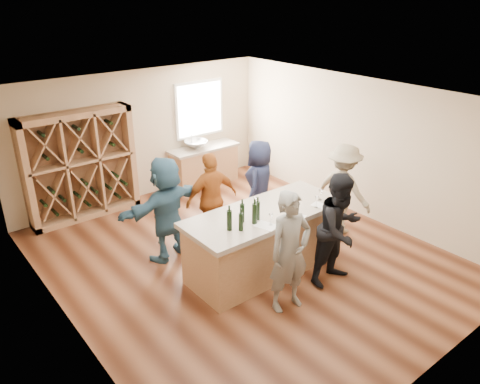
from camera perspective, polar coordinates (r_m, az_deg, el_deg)
floor at (r=8.34m, az=0.32°, el=-8.18°), size 6.00×7.00×0.10m
ceiling at (r=7.23m, az=0.38°, el=11.70°), size 6.00×7.00×0.10m
wall_back at (r=10.51m, az=-12.00°, el=6.88°), size 6.00×0.10×2.80m
wall_front at (r=5.69m, az=23.80°, el=-9.90°), size 6.00×0.10×2.80m
wall_left at (r=6.40m, az=-21.51°, el=-5.63°), size 0.10×7.00×2.80m
wall_right at (r=9.76m, az=14.47°, el=5.34°), size 0.10×7.00×2.80m
window_frame at (r=11.08m, az=-4.99°, el=10.05°), size 1.30×0.06×1.30m
window_pane at (r=11.05m, az=-4.89°, el=10.02°), size 1.18×0.01×1.18m
wine_rack at (r=9.81m, az=-18.86°, el=3.03°), size 2.20×0.45×2.20m
back_counter_base at (r=11.20m, az=-4.40°, el=3.15°), size 1.60×0.58×0.86m
back_counter_top at (r=11.04m, az=-4.48°, el=5.38°), size 1.70×0.62×0.06m
sink at (r=10.90m, az=-5.37°, el=5.78°), size 0.54×0.54×0.19m
faucet at (r=11.03m, az=-5.90°, el=6.28°), size 0.02×0.02×0.30m
tasting_counter_base at (r=7.74m, az=3.02°, el=-6.19°), size 2.60×1.00×1.00m
tasting_counter_top at (r=7.49m, az=3.11°, el=-2.61°), size 2.72×1.12×0.08m
wine_bottle_a at (r=6.83m, az=-1.31°, el=-3.48°), size 0.10×0.10×0.31m
wine_bottle_b at (r=6.82m, az=0.11°, el=-3.67°), size 0.07×0.07×0.28m
wine_bottle_c at (r=7.06m, az=0.26°, el=-2.58°), size 0.09×0.09×0.30m
wine_bottle_d at (r=7.02m, az=1.79°, el=-2.65°), size 0.10×0.10×0.32m
wine_bottle_e at (r=7.14m, az=2.16°, el=-2.30°), size 0.08×0.08×0.29m
wine_glass_a at (r=7.02m, az=3.79°, el=-3.39°), size 0.07×0.07×0.17m
wine_glass_b at (r=7.29m, az=6.57°, el=-2.29°), size 0.08×0.08×0.20m
wine_glass_c at (r=7.64m, az=9.33°, el=-1.20°), size 0.09×0.09×0.20m
wine_glass_d at (r=7.59m, az=6.33°, el=-1.19°), size 0.10×0.10×0.20m
wine_glass_e at (r=7.92m, az=9.76°, el=-0.36°), size 0.09×0.09×0.18m
tasting_menu_a at (r=7.03m, az=3.21°, el=-4.12°), size 0.32×0.37×0.00m
tasting_menu_b at (r=7.34m, az=6.85°, el=-2.96°), size 0.31×0.35×0.00m
tasting_menu_c at (r=7.76m, az=9.77°, el=-1.61°), size 0.26×0.31×0.00m
person_near_left at (r=6.70m, az=6.08°, el=-7.28°), size 0.74×0.58×1.85m
person_near_right at (r=7.42m, az=12.05°, el=-4.47°), size 0.90×0.51×1.84m
person_server at (r=8.96m, az=12.43°, el=0.31°), size 0.69×1.20×1.76m
person_far_mid at (r=8.41m, az=-3.46°, el=-0.83°), size 1.06×0.62×1.73m
person_far_right at (r=9.06m, az=2.36°, el=1.04°), size 1.01×0.92×1.73m
person_far_left at (r=8.01m, az=-8.94°, el=-2.00°), size 1.79×0.93×1.84m
wine_glass_f at (r=7.54m, az=1.84°, el=-1.30°), size 0.07×0.07×0.18m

